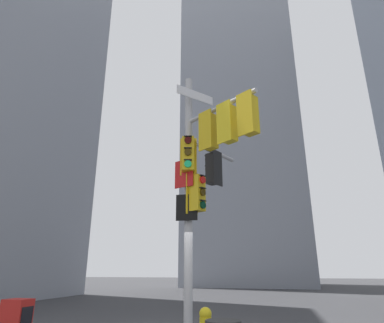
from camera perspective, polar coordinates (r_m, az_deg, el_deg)
building_mid_block at (r=39.81m, az=8.75°, el=6.70°), size 12.04×12.04×36.42m
signal_pole_assembly at (r=9.23m, az=2.32°, el=-0.38°), size 2.52×3.79×7.28m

